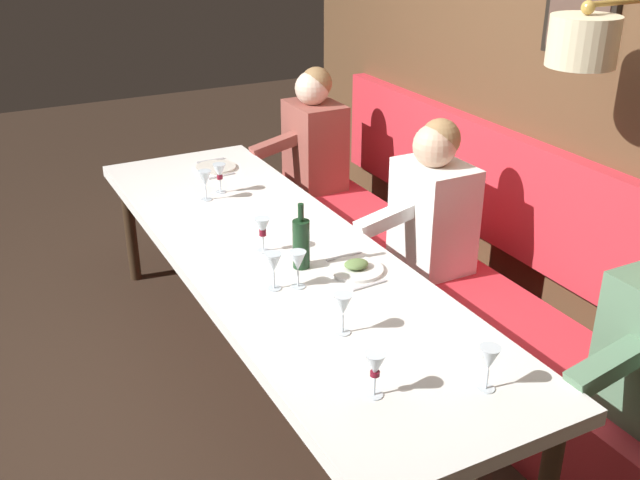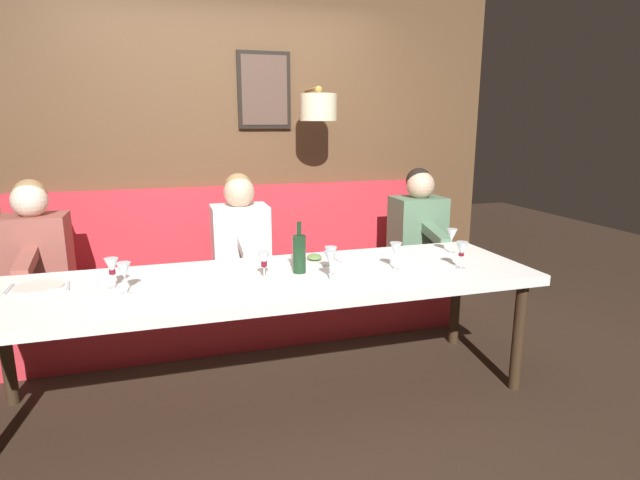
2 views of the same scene
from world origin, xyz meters
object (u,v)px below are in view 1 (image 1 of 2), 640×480
(wine_glass_2, at_px, (263,228))
(wine_bottle, at_px, (301,243))
(wine_glass_7, at_px, (298,262))
(wine_glass_0, at_px, (489,360))
(wine_glass_3, at_px, (205,179))
(wine_glass_6, at_px, (220,173))
(dining_table, at_px, (278,262))
(wine_glass_4, at_px, (273,264))
(wine_glass_5, at_px, (343,306))
(diner_middle, at_px, (314,133))
(wine_glass_1, at_px, (375,366))
(diner_near, at_px, (433,201))

(wine_glass_2, bearing_deg, wine_bottle, -69.01)
(wine_glass_2, height_order, wine_glass_7, same)
(wine_glass_0, distance_m, wine_glass_2, 1.33)
(wine_glass_3, relative_size, wine_glass_6, 1.00)
(dining_table, relative_size, wine_glass_2, 18.86)
(wine_glass_2, bearing_deg, wine_glass_4, -106.57)
(wine_glass_5, bearing_deg, wine_glass_2, 88.63)
(diner_middle, xyz_separation_m, wine_glass_2, (-0.94, -1.32, 0.04))
(wine_glass_1, height_order, wine_glass_2, same)
(diner_near, xyz_separation_m, wine_glass_1, (-1.05, -1.16, 0.04))
(wine_glass_1, distance_m, wine_bottle, 0.96)
(wine_glass_2, relative_size, wine_glass_6, 1.00)
(wine_glass_0, xyz_separation_m, wine_glass_7, (-0.24, 0.92, 0.00))
(wine_glass_3, bearing_deg, dining_table, -84.16)
(wine_bottle, bearing_deg, wine_glass_5, -100.57)
(wine_glass_1, xyz_separation_m, wine_glass_6, (0.20, 1.95, -0.00))
(wine_glass_1, bearing_deg, diner_near, 47.65)
(wine_glass_0, height_order, wine_bottle, wine_bottle)
(wine_glass_0, height_order, wine_glass_7, same)
(wine_glass_0, height_order, wine_glass_6, same)
(wine_glass_5, height_order, wine_glass_7, same)
(diner_middle, bearing_deg, diner_near, -90.00)
(diner_middle, height_order, wine_glass_3, diner_middle)
(diner_middle, distance_m, wine_glass_5, 2.31)
(wine_glass_0, xyz_separation_m, wine_glass_6, (-0.15, 2.09, -0.00))
(wine_bottle, bearing_deg, wine_glass_1, -101.95)
(wine_glass_0, distance_m, wine_glass_7, 0.96)
(wine_glass_1, bearing_deg, wine_glass_3, 87.08)
(diner_near, distance_m, wine_glass_7, 1.02)
(wine_glass_0, bearing_deg, wine_glass_7, 104.76)
(wine_glass_0, relative_size, wine_glass_4, 1.00)
(diner_near, height_order, wine_glass_6, diner_near)
(diner_near, relative_size, wine_glass_3, 4.82)
(wine_glass_1, relative_size, wine_glass_5, 1.00)
(wine_glass_6, height_order, wine_bottle, wine_bottle)
(dining_table, relative_size, wine_glass_1, 18.86)
(diner_near, relative_size, wine_glass_4, 4.82)
(wine_glass_1, height_order, wine_glass_6, same)
(diner_middle, height_order, wine_bottle, diner_middle)
(wine_glass_0, xyz_separation_m, wine_glass_2, (-0.23, 1.31, -0.00))
(wine_glass_7, height_order, wine_bottle, wine_bottle)
(wine_glass_4, bearing_deg, wine_glass_2, 73.43)
(wine_glass_2, relative_size, wine_glass_3, 1.00)
(wine_glass_0, distance_m, wine_glass_3, 2.04)
(wine_glass_7, bearing_deg, wine_bottle, 59.41)
(wine_glass_5, bearing_deg, wine_glass_1, -103.92)
(dining_table, distance_m, wine_glass_0, 1.30)
(wine_glass_1, bearing_deg, wine_glass_4, 89.35)
(diner_near, distance_m, wine_glass_0, 1.48)
(wine_glass_2, bearing_deg, wine_glass_3, 91.39)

